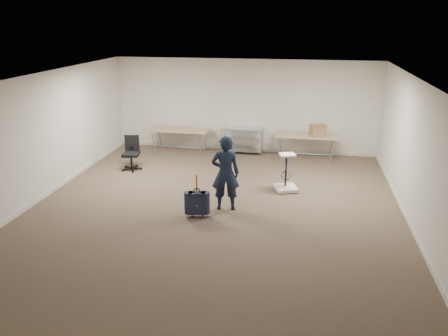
# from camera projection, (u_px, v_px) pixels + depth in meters

# --- Properties ---
(ground) EXTENTS (9.00, 9.00, 0.00)m
(ground) POSITION_uv_depth(u_px,v_px,m) (215.00, 208.00, 9.52)
(ground) COLOR #473A2B
(ground) RESTS_ON ground
(room_shell) EXTENTS (8.00, 9.00, 9.00)m
(room_shell) POSITION_uv_depth(u_px,v_px,m) (226.00, 184.00, 10.79)
(room_shell) COLOR silver
(room_shell) RESTS_ON ground
(folding_table_left) EXTENTS (1.80, 0.75, 0.73)m
(folding_table_left) POSITION_uv_depth(u_px,v_px,m) (180.00, 131.00, 13.30)
(folding_table_left) COLOR tan
(folding_table_left) RESTS_ON ground
(folding_table_right) EXTENTS (1.80, 0.75, 0.73)m
(folding_table_right) POSITION_uv_depth(u_px,v_px,m) (306.00, 137.00, 12.64)
(folding_table_right) COLOR tan
(folding_table_right) RESTS_ON ground
(wire_shelf) EXTENTS (1.22, 0.47, 0.80)m
(wire_shelf) POSITION_uv_depth(u_px,v_px,m) (242.00, 139.00, 13.28)
(wire_shelf) COLOR silver
(wire_shelf) RESTS_ON ground
(person) EXTENTS (0.66, 0.50, 1.64)m
(person) POSITION_uv_depth(u_px,v_px,m) (225.00, 173.00, 9.23)
(person) COLOR black
(person) RESTS_ON ground
(suitcase) EXTENTS (0.37, 0.26, 0.93)m
(suitcase) POSITION_uv_depth(u_px,v_px,m) (197.00, 203.00, 9.01)
(suitcase) COLOR black
(suitcase) RESTS_ON ground
(office_chair) EXTENTS (0.56, 0.56, 0.92)m
(office_chair) POSITION_uv_depth(u_px,v_px,m) (132.00, 159.00, 11.90)
(office_chair) COLOR black
(office_chair) RESTS_ON ground
(equipment_cart) EXTENTS (0.64, 0.64, 0.92)m
(equipment_cart) POSITION_uv_depth(u_px,v_px,m) (286.00, 181.00, 10.44)
(equipment_cart) COLOR beige
(equipment_cart) RESTS_ON ground
(cardboard_box) EXTENTS (0.50, 0.45, 0.31)m
(cardboard_box) POSITION_uv_depth(u_px,v_px,m) (318.00, 130.00, 12.50)
(cardboard_box) COLOR #966146
(cardboard_box) RESTS_ON folding_table_right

